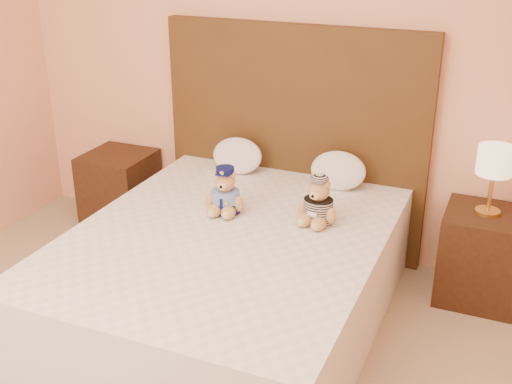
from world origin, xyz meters
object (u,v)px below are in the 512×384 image
bed (229,277)px  nightstand_left (120,190)px  pillow_right (338,169)px  nightstand_right (481,256)px  pillow_left (237,154)px  lamp (495,164)px  teddy_prisoner (318,201)px  teddy_police (225,190)px

bed → nightstand_left: size_ratio=3.64×
nightstand_left → pillow_right: (1.61, 0.03, 0.40)m
nightstand_right → pillow_left: bearing=178.9°
nightstand_right → lamp: size_ratio=1.38×
teddy_prisoner → pillow_left: teddy_prisoner is taller
nightstand_right → lamp: lamp is taller
nightstand_right → teddy_prisoner: size_ratio=2.07×
nightstand_left → pillow_right: bearing=1.1°
nightstand_right → pillow_right: 0.98m
teddy_prisoner → nightstand_left: bearing=172.8°
pillow_left → pillow_right: pillow_right is taller
bed → teddy_prisoner: bearing=36.9°
bed → pillow_left: 0.98m
nightstand_right → pillow_left: (-1.57, 0.03, 0.40)m
bed → pillow_left: pillow_left is taller
lamp → pillow_left: size_ratio=1.16×
bed → nightstand_right: bearing=32.6°
teddy_police → nightstand_right: bearing=17.2°
bed → pillow_left: size_ratio=5.81×
teddy_police → pillow_right: teddy_police is taller
nightstand_right → teddy_police: 1.54m
lamp → teddy_prisoner: size_ratio=1.51×
pillow_left → pillow_right: size_ratio=0.99×
nightstand_right → pillow_right: (-0.89, 0.03, 0.40)m
nightstand_right → teddy_prisoner: teddy_prisoner is taller
bed → nightstand_left: bearing=147.4°
nightstand_right → teddy_prisoner: (-0.85, -0.50, 0.41)m
teddy_police → pillow_left: teddy_police is taller
pillow_left → teddy_prisoner: bearing=-36.0°
nightstand_right → teddy_police: bearing=-157.4°
bed → teddy_police: bearing=117.9°
bed → nightstand_left: 1.48m
lamp → nightstand_right: bearing=0.0°
nightstand_left → nightstand_right: (2.50, 0.00, 0.00)m
bed → nightstand_right: size_ratio=3.64×
bed → lamp: bearing=32.6°
bed → pillow_left: (-0.32, 0.83, 0.40)m
bed → nightstand_right: same height
pillow_left → pillow_right: bearing=0.0°
teddy_police → bed: bearing=-67.5°
lamp → teddy_police: bearing=-157.4°
pillow_left → pillow_right: 0.68m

